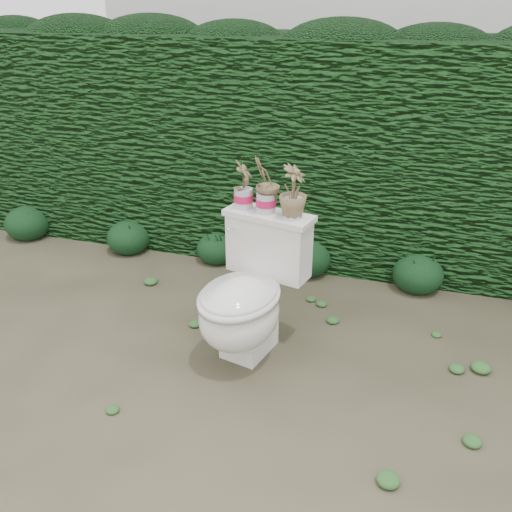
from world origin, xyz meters
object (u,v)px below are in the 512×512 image
(potted_plant_left, at_px, (243,186))
(potted_plant_center, at_px, (266,186))
(potted_plant_right, at_px, (293,194))
(toilet, at_px, (247,298))

(potted_plant_left, xyz_separation_m, potted_plant_center, (0.14, -0.03, 0.02))
(potted_plant_left, xyz_separation_m, potted_plant_right, (0.30, -0.07, 0.01))
(toilet, relative_size, potted_plant_center, 2.59)
(toilet, relative_size, potted_plant_right, 2.83)
(potted_plant_left, height_order, potted_plant_right, potted_plant_right)
(potted_plant_right, bearing_deg, potted_plant_left, 87.34)
(potted_plant_center, bearing_deg, toilet, 7.81)
(potted_plant_right, bearing_deg, toilet, 146.33)
(toilet, distance_m, potted_plant_center, 0.62)
(potted_plant_left, height_order, potted_plant_center, potted_plant_center)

